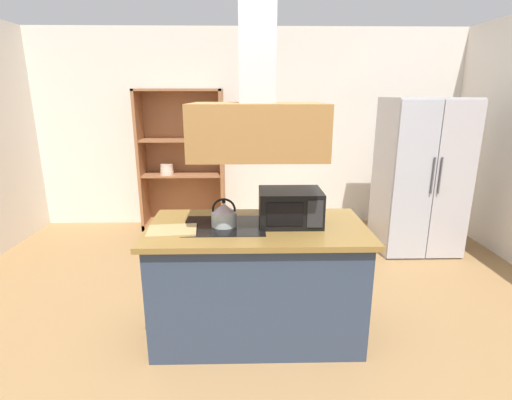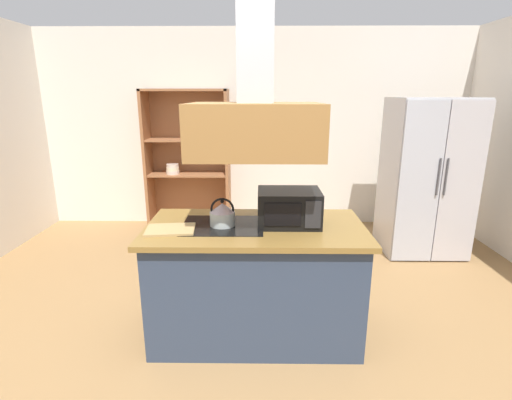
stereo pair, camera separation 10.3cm
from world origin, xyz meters
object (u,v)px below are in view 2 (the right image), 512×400
at_px(refrigerator, 426,177).
at_px(microwave, 289,208).
at_px(cutting_board, 170,230).
at_px(kettle, 222,214).
at_px(dish_cabinet, 189,168).

relative_size(refrigerator, microwave, 3.93).
height_order(cutting_board, microwave, microwave).
xyz_separation_m(kettle, microwave, (0.49, 0.04, 0.04)).
height_order(refrigerator, kettle, refrigerator).
xyz_separation_m(refrigerator, kettle, (-2.21, -1.70, 0.09)).
bearing_deg(cutting_board, dish_cabinet, 97.75).
bearing_deg(kettle, dish_cabinet, 105.77).
bearing_deg(microwave, dish_cabinet, 115.61).
xyz_separation_m(dish_cabinet, kettle, (0.73, -2.58, 0.15)).
xyz_separation_m(kettle, cutting_board, (-0.36, -0.12, -0.08)).
bearing_deg(microwave, cutting_board, -169.62).
distance_m(refrigerator, cutting_board, 3.15).
distance_m(dish_cabinet, kettle, 2.69).
xyz_separation_m(cutting_board, microwave, (0.85, 0.16, 0.12)).
relative_size(dish_cabinet, cutting_board, 5.61).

